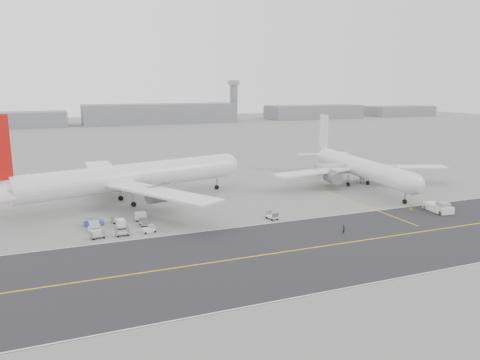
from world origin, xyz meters
name	(u,v)px	position (x,y,z in m)	size (l,w,h in m)	color
ground	(249,222)	(0.00, 0.00, 0.00)	(700.00, 700.00, 0.00)	gray
taxiway	(317,247)	(5.02, -17.98, 0.01)	(220.00, 59.00, 0.03)	#2B2B2E
horizon_buildings	(147,123)	(30.00, 260.00, 0.00)	(520.00, 28.00, 28.00)	gray
control_tower	(234,100)	(100.00, 265.00, 16.25)	(7.00, 7.00, 31.25)	gray
airliner_a	(128,177)	(-20.07, 25.07, 6.26)	(61.75, 60.40, 21.77)	white
airliner_b	(359,167)	(42.08, 21.23, 5.25)	(51.90, 52.71, 18.20)	white
pushback_tug	(439,208)	(41.68, -8.28, 1.01)	(3.69, 8.70, 2.46)	silver
jet_bridge	(341,169)	(38.98, 25.43, 4.07)	(15.66, 5.32, 5.84)	gray
gse_cluster	(120,229)	(-24.71, 5.49, 0.00)	(16.47, 15.91, 1.87)	gray
stray_dolly	(272,219)	(5.38, 0.38, 0.00)	(1.60, 2.60, 1.60)	silver
ground_crew_a	(344,229)	(13.55, -13.48, 0.87)	(0.63, 0.42, 1.74)	black
ground_crew_b	(411,209)	(35.57, -6.46, 0.83)	(0.81, 0.63, 1.66)	yellow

